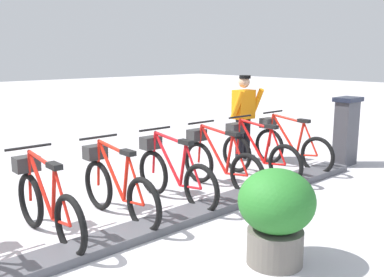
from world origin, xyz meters
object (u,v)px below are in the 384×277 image
(bike_docked_3, at_px, (172,173))
(planter_bush, at_px, (276,212))
(bike_docked_4, at_px, (116,186))
(worker_near_rack, at_px, (244,114))
(payment_kiosk, at_px, (346,130))
(bike_docked_2, at_px, (218,162))
(bike_docked_0, at_px, (289,145))
(bike_docked_1, at_px, (257,153))
(bike_docked_5, at_px, (46,203))

(bike_docked_3, xyz_separation_m, planter_bush, (-2.10, 0.43, 0.11))
(bike_docked_4, height_order, worker_near_rack, worker_near_rack)
(bike_docked_3, bearing_deg, planter_bush, 168.37)
(payment_kiosk, xyz_separation_m, bike_docked_4, (0.57, 4.69, -0.24))
(bike_docked_2, height_order, bike_docked_4, same)
(bike_docked_3, height_order, bike_docked_4, same)
(bike_docked_0, height_order, bike_docked_1, same)
(payment_kiosk, relative_size, bike_docked_2, 0.74)
(bike_docked_1, xyz_separation_m, worker_near_rack, (0.99, -0.81, 0.48))
(planter_bush, bearing_deg, bike_docked_1, -47.37)
(bike_docked_5, bearing_deg, planter_bush, -145.99)
(bike_docked_4, distance_m, worker_near_rack, 3.75)
(bike_docked_0, height_order, worker_near_rack, worker_near_rack)
(bike_docked_4, bearing_deg, bike_docked_5, 90.00)
(bike_docked_4, height_order, bike_docked_5, same)
(bike_docked_0, bearing_deg, bike_docked_4, 90.00)
(bike_docked_2, relative_size, bike_docked_5, 1.00)
(bike_docked_3, height_order, bike_docked_5, same)
(bike_docked_5, bearing_deg, bike_docked_4, -90.00)
(bike_docked_1, xyz_separation_m, bike_docked_5, (0.00, 3.70, 0.00))
(bike_docked_3, distance_m, bike_docked_4, 0.93)
(bike_docked_2, height_order, planter_bush, bike_docked_2)
(bike_docked_0, xyz_separation_m, bike_docked_5, (0.00, 4.63, 0.00))
(bike_docked_1, distance_m, bike_docked_3, 1.85)
(bike_docked_2, bearing_deg, bike_docked_4, 90.00)
(payment_kiosk, relative_size, bike_docked_3, 0.74)
(bike_docked_4, bearing_deg, payment_kiosk, -96.96)
(planter_bush, bearing_deg, payment_kiosk, -69.94)
(bike_docked_5, distance_m, planter_bush, 2.54)
(bike_docked_0, distance_m, planter_bush, 3.84)
(payment_kiosk, distance_m, worker_near_rack, 1.93)
(bike_docked_1, distance_m, planter_bush, 3.11)
(bike_docked_4, bearing_deg, worker_near_rack, -74.51)
(payment_kiosk, bearing_deg, bike_docked_1, 73.32)
(payment_kiosk, height_order, bike_docked_3, payment_kiosk)
(bike_docked_1, bearing_deg, bike_docked_4, 90.00)
(bike_docked_1, relative_size, bike_docked_2, 1.00)
(payment_kiosk, bearing_deg, worker_near_rack, 35.13)
(payment_kiosk, distance_m, planter_bush, 4.46)
(bike_docked_1, bearing_deg, bike_docked_0, -90.00)
(bike_docked_5, relative_size, planter_bush, 1.77)
(bike_docked_2, bearing_deg, worker_near_rack, -60.18)
(bike_docked_4, bearing_deg, bike_docked_3, -90.00)
(payment_kiosk, relative_size, bike_docked_0, 0.74)
(worker_near_rack, height_order, planter_bush, worker_near_rack)
(bike_docked_4, bearing_deg, bike_docked_0, -90.00)
(bike_docked_1, bearing_deg, planter_bush, 132.63)
(bike_docked_0, bearing_deg, bike_docked_2, 90.00)
(bike_docked_0, height_order, bike_docked_3, same)
(bike_docked_3, relative_size, bike_docked_5, 1.00)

